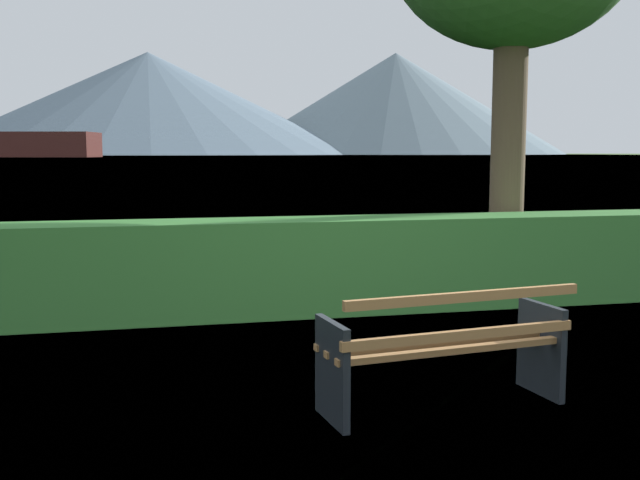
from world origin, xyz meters
name	(u,v)px	position (x,y,z in m)	size (l,w,h in m)	color
ground_plane	(440,406)	(0.00, 0.00, 0.00)	(1400.00, 1400.00, 0.00)	#4C6B33
water_surface	(152,156)	(0.00, 306.54, 0.00)	(620.00, 620.00, 0.00)	#7A99A8
park_bench	(445,349)	(0.01, -0.06, 0.43)	(1.78, 0.78, 0.87)	#A0703F
hedge_row	(330,265)	(0.00, 3.24, 0.52)	(11.84, 0.79, 1.04)	#387A33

